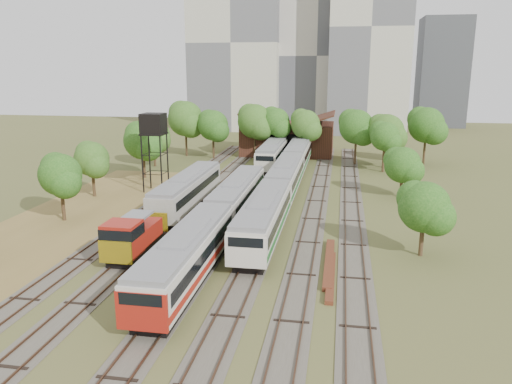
% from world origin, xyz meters
% --- Properties ---
extents(ground, '(240.00, 240.00, 0.00)m').
position_xyz_m(ground, '(0.00, 0.00, 0.00)').
color(ground, '#475123').
rests_on(ground, ground).
extents(dry_grass_patch, '(14.00, 60.00, 0.04)m').
position_xyz_m(dry_grass_patch, '(-18.00, 8.00, 0.02)').
color(dry_grass_patch, brown).
rests_on(dry_grass_patch, ground).
extents(tracks, '(24.60, 80.00, 0.19)m').
position_xyz_m(tracks, '(-0.67, 25.00, 0.04)').
color(tracks, '#4C473D').
rests_on(tracks, ground).
extents(railcar_red_set, '(3.04, 34.58, 3.76)m').
position_xyz_m(railcar_red_set, '(-2.00, 9.22, 1.99)').
color(railcar_red_set, black).
rests_on(railcar_red_set, ground).
extents(railcar_green_set, '(3.14, 52.07, 3.88)m').
position_xyz_m(railcar_green_set, '(2.00, 27.83, 2.05)').
color(railcar_green_set, black).
rests_on(railcar_green_set, ground).
extents(railcar_rear, '(3.08, 16.08, 3.82)m').
position_xyz_m(railcar_rear, '(-2.00, 44.66, 2.02)').
color(railcar_rear, black).
rests_on(railcar_rear, ground).
extents(shunter_locomotive, '(2.69, 8.10, 3.52)m').
position_xyz_m(shunter_locomotive, '(-8.00, 4.55, 1.68)').
color(shunter_locomotive, black).
rests_on(shunter_locomotive, ground).
extents(old_grey_coach, '(2.99, 18.00, 3.70)m').
position_xyz_m(old_grey_coach, '(-8.00, 19.72, 2.02)').
color(old_grey_coach, black).
rests_on(old_grey_coach, ground).
extents(water_tower, '(2.82, 2.82, 9.78)m').
position_xyz_m(water_tower, '(-14.36, 26.72, 8.23)').
color(water_tower, black).
rests_on(water_tower, ground).
extents(rail_pile_near, '(0.68, 10.22, 0.34)m').
position_xyz_m(rail_pile_near, '(8.00, 5.68, 0.17)').
color(rail_pile_near, brown).
rests_on(rail_pile_near, ground).
extents(rail_pile_far, '(0.57, 9.16, 0.30)m').
position_xyz_m(rail_pile_far, '(8.20, 3.13, 0.15)').
color(rail_pile_far, brown).
rests_on(rail_pile_far, ground).
extents(maintenance_shed, '(16.45, 11.55, 7.58)m').
position_xyz_m(maintenance_shed, '(-1.00, 57.98, 2.91)').
color(maintenance_shed, '#361D13').
rests_on(maintenance_shed, ground).
extents(tree_band_left, '(7.75, 56.81, 8.03)m').
position_xyz_m(tree_band_left, '(-20.07, 21.52, 5.02)').
color(tree_band_left, '#382616').
rests_on(tree_band_left, ground).
extents(tree_band_far, '(46.21, 10.91, 9.64)m').
position_xyz_m(tree_band_far, '(0.77, 50.95, 6.15)').
color(tree_band_far, '#382616').
rests_on(tree_band_far, ground).
extents(tree_band_right, '(5.33, 39.14, 7.46)m').
position_xyz_m(tree_band_right, '(15.41, 27.55, 4.46)').
color(tree_band_right, '#382616').
rests_on(tree_band_right, ground).
extents(tower_left, '(22.00, 16.00, 42.00)m').
position_xyz_m(tower_left, '(-18.00, 95.00, 21.00)').
color(tower_left, '#BBB8A4').
rests_on(tower_left, ground).
extents(tower_centre, '(20.00, 18.00, 36.00)m').
position_xyz_m(tower_centre, '(2.00, 100.00, 18.00)').
color(tower_centre, '#B3ACA2').
rests_on(tower_centre, ground).
extents(tower_right, '(18.00, 16.00, 48.00)m').
position_xyz_m(tower_right, '(14.00, 92.00, 24.00)').
color(tower_right, '#BBB8A4').
rests_on(tower_right, ground).
extents(tower_far_right, '(12.00, 12.00, 28.00)m').
position_xyz_m(tower_far_right, '(34.00, 110.00, 14.00)').
color(tower_far_right, '#3F4247').
rests_on(tower_far_right, ground).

